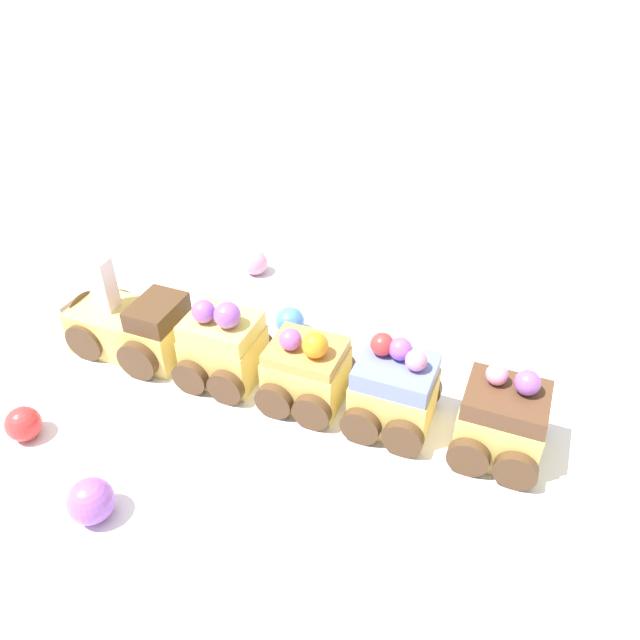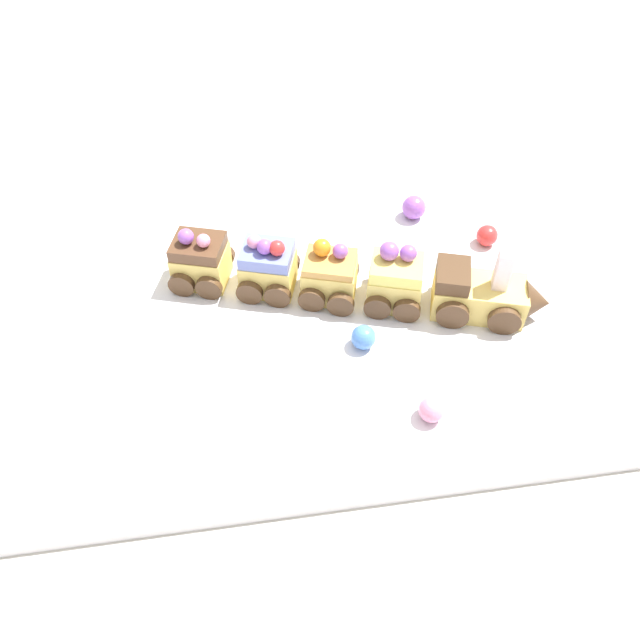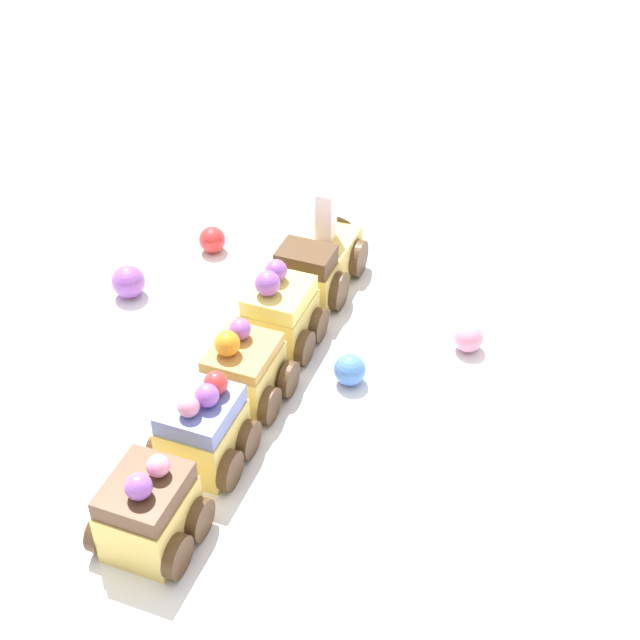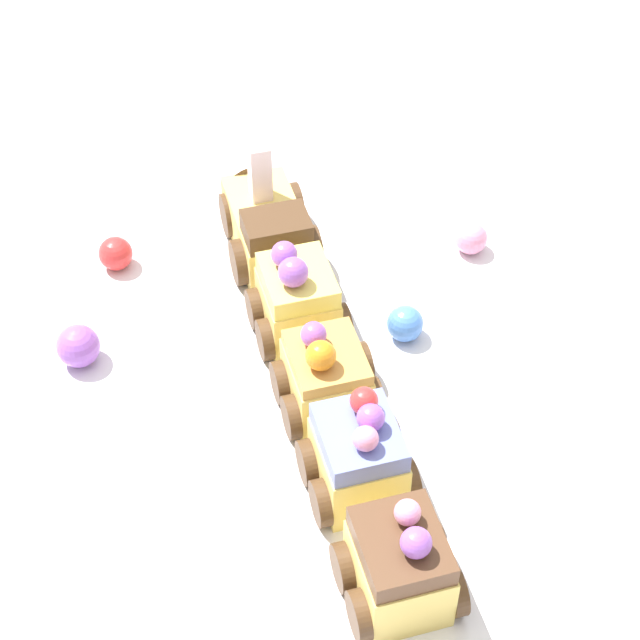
# 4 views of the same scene
# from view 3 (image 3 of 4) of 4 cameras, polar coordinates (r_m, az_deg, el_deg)

# --- Properties ---
(ground_plane) EXTENTS (10.00, 10.00, 0.00)m
(ground_plane) POSITION_cam_3_polar(r_m,az_deg,el_deg) (0.75, -1.87, -4.50)
(ground_plane) COLOR beige
(display_board) EXTENTS (0.71, 0.45, 0.01)m
(display_board) POSITION_cam_3_polar(r_m,az_deg,el_deg) (0.74, -1.88, -4.16)
(display_board) COLOR white
(display_board) RESTS_ON ground_plane
(cake_train_locomotive) EXTENTS (0.14, 0.09, 0.09)m
(cake_train_locomotive) POSITION_cam_3_polar(r_m,az_deg,el_deg) (0.84, 0.15, 4.05)
(cake_train_locomotive) COLOR #EACC66
(cake_train_locomotive) RESTS_ON display_board
(cake_car_lemon) EXTENTS (0.08, 0.08, 0.08)m
(cake_car_lemon) POSITION_cam_3_polar(r_m,az_deg,el_deg) (0.76, -2.62, 0.31)
(cake_car_lemon) COLOR #EACC66
(cake_car_lemon) RESTS_ON display_board
(cake_car_caramel) EXTENTS (0.08, 0.08, 0.07)m
(cake_car_caramel) POSITION_cam_3_polar(r_m,az_deg,el_deg) (0.71, -4.94, -3.35)
(cake_car_caramel) COLOR #EACC66
(cake_car_caramel) RESTS_ON display_board
(cake_car_blueberry) EXTENTS (0.08, 0.08, 0.08)m
(cake_car_blueberry) POSITION_cam_3_polar(r_m,az_deg,el_deg) (0.66, -7.49, -7.04)
(cake_car_blueberry) COLOR #EACC66
(cake_car_blueberry) RESTS_ON display_board
(cake_car_chocolate) EXTENTS (0.08, 0.08, 0.08)m
(cake_car_chocolate) POSITION_cam_3_polar(r_m,az_deg,el_deg) (0.62, -10.91, -12.01)
(cake_car_chocolate) COLOR #EACC66
(cake_car_chocolate) RESTS_ON display_board
(gumball_pink) EXTENTS (0.03, 0.03, 0.03)m
(gumball_pink) POSITION_cam_3_polar(r_m,az_deg,el_deg) (0.77, 9.48, -1.11)
(gumball_pink) COLOR pink
(gumball_pink) RESTS_ON display_board
(gumball_red) EXTENTS (0.03, 0.03, 0.03)m
(gumball_red) POSITION_cam_3_polar(r_m,az_deg,el_deg) (0.89, -6.91, 5.13)
(gumball_red) COLOR red
(gumball_red) RESTS_ON display_board
(gumball_purple) EXTENTS (0.03, 0.03, 0.03)m
(gumball_purple) POSITION_cam_3_polar(r_m,az_deg,el_deg) (0.84, -12.16, 2.43)
(gumball_purple) COLOR #9956C6
(gumball_purple) RESTS_ON display_board
(gumball_blue) EXTENTS (0.03, 0.03, 0.03)m
(gumball_blue) POSITION_cam_3_polar(r_m,az_deg,el_deg) (0.73, 1.92, -3.37)
(gumball_blue) COLOR #4C84E0
(gumball_blue) RESTS_ON display_board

